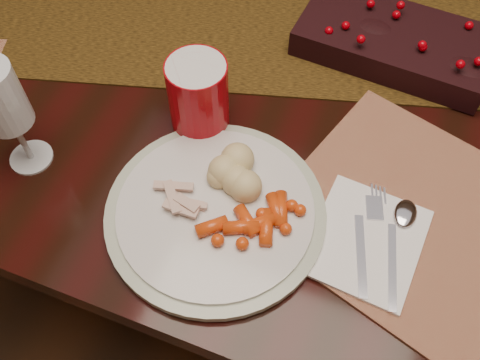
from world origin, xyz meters
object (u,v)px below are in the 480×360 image
at_px(dining_table, 301,188).
at_px(dinner_plate, 215,212).
at_px(centerpiece, 396,38).
at_px(baby_carrots, 250,221).
at_px(turkey_shreds, 181,200).
at_px(mashed_potatoes, 236,168).
at_px(placemat_main, 447,237).
at_px(wine_glass, 10,119).
at_px(red_cup, 198,97).
at_px(napkin, 366,240).

relative_size(dining_table, dinner_plate, 5.96).
height_order(centerpiece, baby_carrots, centerpiece).
bearing_deg(turkey_shreds, dining_table, 72.86).
bearing_deg(mashed_potatoes, placemat_main, 4.28).
xyz_separation_m(mashed_potatoes, wine_glass, (-0.30, -0.07, 0.05)).
distance_m(dining_table, mashed_potatoes, 0.50).
height_order(dining_table, baby_carrots, baby_carrots).
xyz_separation_m(turkey_shreds, wine_glass, (-0.25, 0.00, 0.06)).
bearing_deg(placemat_main, wine_glass, -153.88).
bearing_deg(mashed_potatoes, dinner_plate, -96.84).
relative_size(dinner_plate, red_cup, 2.50).
xyz_separation_m(mashed_potatoes, napkin, (0.20, -0.03, -0.03)).
relative_size(placemat_main, mashed_potatoes, 5.46).
distance_m(baby_carrots, turkey_shreds, 0.10).
bearing_deg(centerpiece, dinner_plate, -111.39).
height_order(placemat_main, baby_carrots, baby_carrots).
bearing_deg(centerpiece, red_cup, -132.71).
relative_size(turkey_shreds, red_cup, 0.63).
relative_size(dinner_plate, baby_carrots, 2.90).
relative_size(baby_carrots, napkin, 0.64).
height_order(turkey_shreds, red_cup, red_cup).
relative_size(dining_table, turkey_shreds, 23.58).
distance_m(mashed_potatoes, wine_glass, 0.31).
xyz_separation_m(dinner_plate, red_cup, (-0.08, 0.14, 0.05)).
bearing_deg(dinner_plate, dining_table, 80.19).
distance_m(centerpiece, dinner_plate, 0.43).
bearing_deg(dining_table, turkey_shreds, -107.14).
height_order(dining_table, centerpiece, centerpiece).
relative_size(centerpiece, red_cup, 2.60).
relative_size(red_cup, wine_glass, 0.67).
bearing_deg(dining_table, red_cup, -126.87).
relative_size(placemat_main, baby_carrots, 4.22).
height_order(placemat_main, red_cup, red_cup).
bearing_deg(placemat_main, turkey_shreds, -148.01).
distance_m(napkin, red_cup, 0.31).
distance_m(dining_table, dinner_plate, 0.51).
height_order(placemat_main, mashed_potatoes, mashed_potatoes).
xyz_separation_m(placemat_main, napkin, (-0.10, -0.05, 0.00)).
relative_size(dining_table, baby_carrots, 17.28).
relative_size(turkey_shreds, napkin, 0.47).
bearing_deg(red_cup, dinner_plate, -59.51).
bearing_deg(dining_table, napkin, -63.56).
xyz_separation_m(dinner_plate, turkey_shreds, (-0.05, -0.01, 0.02)).
bearing_deg(wine_glass, dinner_plate, 1.44).
bearing_deg(placemat_main, dining_table, 152.69).
distance_m(centerpiece, placemat_main, 0.35).
bearing_deg(red_cup, centerpiece, 47.29).
bearing_deg(dinner_plate, turkey_shreds, -170.18).
bearing_deg(napkin, mashed_potatoes, 177.54).
bearing_deg(turkey_shreds, mashed_potatoes, 51.30).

